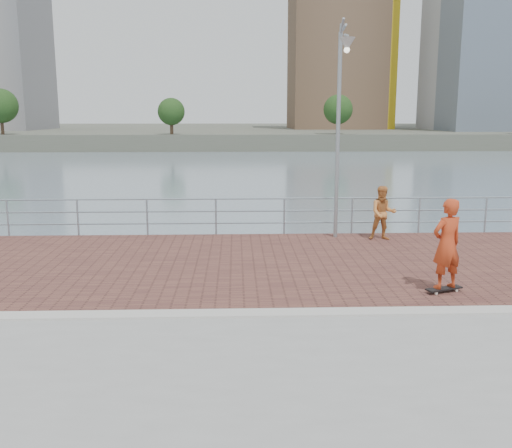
{
  "coord_description": "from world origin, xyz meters",
  "views": [
    {
      "loc": [
        -0.42,
        -9.84,
        3.61
      ],
      "look_at": [
        0.0,
        2.0,
        1.3
      ],
      "focal_mm": 40.0,
      "sensor_mm": 36.0,
      "label": 1
    }
  ],
  "objects_px": {
    "bystander": "(383,213)",
    "skateboarder": "(447,244)",
    "guardrail": "(250,212)",
    "street_lamp": "(342,93)"
  },
  "relations": [
    {
      "from": "bystander",
      "to": "skateboarder",
      "type": "bearing_deg",
      "value": -84.5
    },
    {
      "from": "guardrail",
      "to": "skateboarder",
      "type": "bearing_deg",
      "value": -56.89
    },
    {
      "from": "skateboarder",
      "to": "bystander",
      "type": "relative_size",
      "value": 1.19
    },
    {
      "from": "guardrail",
      "to": "street_lamp",
      "type": "height_order",
      "value": "street_lamp"
    },
    {
      "from": "guardrail",
      "to": "street_lamp",
      "type": "bearing_deg",
      "value": -20.36
    },
    {
      "from": "guardrail",
      "to": "bystander",
      "type": "relative_size",
      "value": 25.13
    },
    {
      "from": "skateboarder",
      "to": "guardrail",
      "type": "bearing_deg",
      "value": -77.11
    },
    {
      "from": "guardrail",
      "to": "skateboarder",
      "type": "height_order",
      "value": "skateboarder"
    },
    {
      "from": "street_lamp",
      "to": "bystander",
      "type": "bearing_deg",
      "value": 0.95
    },
    {
      "from": "skateboarder",
      "to": "bystander",
      "type": "xyz_separation_m",
      "value": [
        -0.02,
        4.93,
        -0.23
      ]
    }
  ]
}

